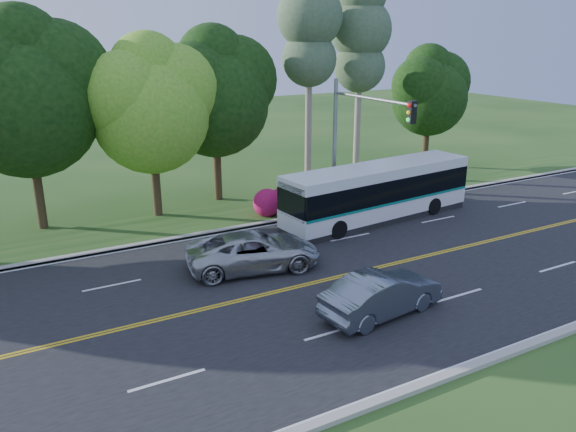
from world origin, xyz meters
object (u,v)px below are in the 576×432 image
sedan (382,294)px  suv (254,251)px  traffic_signal (356,130)px  transit_bus (378,193)px

sedan → suv: bearing=13.4°
sedan → suv: size_ratio=0.83×
traffic_signal → sedan: traffic_signal is taller
transit_bus → sedan: size_ratio=2.44×
transit_bus → suv: bearing=-167.9°
transit_bus → suv: (-8.26, -2.67, -0.65)m
transit_bus → sedan: (-6.14, -8.29, -0.66)m
traffic_signal → transit_bus: size_ratio=0.64×
traffic_signal → sedan: size_ratio=1.55×
traffic_signal → suv: bearing=-156.7°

